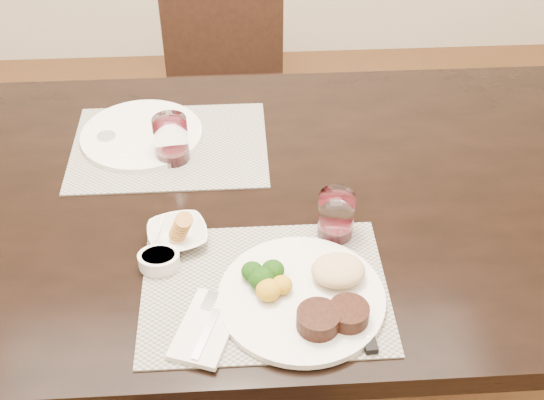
{
  "coord_description": "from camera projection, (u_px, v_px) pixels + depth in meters",
  "views": [
    {
      "loc": [
        0.04,
        -1.14,
        1.71
      ],
      "look_at": [
        0.1,
        -0.11,
        0.82
      ],
      "focal_mm": 45.0,
      "sensor_mm": 36.0,
      "label": 1
    }
  ],
  "objects": [
    {
      "name": "ground_plane",
      "position": [
        235.0,
        390.0,
        1.98
      ],
      "size": [
        4.5,
        4.5,
        0.0
      ],
      "primitive_type": "plane",
      "color": "#493217",
      "rests_on": "ground"
    },
    {
      "name": "dining_table",
      "position": [
        224.0,
        221.0,
        1.54
      ],
      "size": [
        2.0,
        1.0,
        0.75
      ],
      "color": "black",
      "rests_on": "ground"
    },
    {
      "name": "chair_far",
      "position": [
        224.0,
        74.0,
        2.36
      ],
      "size": [
        0.42,
        0.42,
        0.9
      ],
      "color": "black",
      "rests_on": "ground"
    },
    {
      "name": "placemat_near",
      "position": [
        265.0,
        289.0,
        1.28
      ],
      "size": [
        0.46,
        0.34,
        0.0
      ],
      "primitive_type": "cube",
      "color": "gray",
      "rests_on": "dining_table"
    },
    {
      "name": "placemat_far",
      "position": [
        170.0,
        146.0,
        1.62
      ],
      "size": [
        0.46,
        0.34,
        0.0
      ],
      "primitive_type": "cube",
      "color": "gray",
      "rests_on": "dining_table"
    },
    {
      "name": "dinner_plate",
      "position": [
        310.0,
        295.0,
        1.24
      ],
      "size": [
        0.31,
        0.31,
        0.06
      ],
      "rotation": [
        0.0,
        0.0,
        0.0
      ],
      "color": "silver",
      "rests_on": "placemat_near"
    },
    {
      "name": "napkin_fork",
      "position": [
        207.0,
        327.0,
        1.2
      ],
      "size": [
        0.14,
        0.18,
        0.02
      ],
      "rotation": [
        0.0,
        0.0,
        -0.34
      ],
      "color": "silver",
      "rests_on": "placemat_near"
    },
    {
      "name": "steak_knife",
      "position": [
        362.0,
        314.0,
        1.22
      ],
      "size": [
        0.03,
        0.26,
        0.01
      ],
      "rotation": [
        0.0,
        0.0,
        0.07
      ],
      "color": "silver",
      "rests_on": "placemat_near"
    },
    {
      "name": "cracker_bowl",
      "position": [
        178.0,
        235.0,
        1.36
      ],
      "size": [
        0.14,
        0.14,
        0.05
      ],
      "rotation": [
        0.0,
        0.0,
        0.23
      ],
      "color": "silver",
      "rests_on": "placemat_near"
    },
    {
      "name": "sauce_ramekin",
      "position": [
        159.0,
        260.0,
        1.31
      ],
      "size": [
        0.08,
        0.12,
        0.06
      ],
      "rotation": [
        0.0,
        0.0,
        -0.34
      ],
      "color": "silver",
      "rests_on": "placemat_near"
    },
    {
      "name": "wine_glass_near",
      "position": [
        336.0,
        217.0,
        1.36
      ],
      "size": [
        0.07,
        0.07,
        0.1
      ],
      "rotation": [
        0.0,
        0.0,
        -0.22
      ],
      "color": "white",
      "rests_on": "placemat_near"
    },
    {
      "name": "far_plate",
      "position": [
        142.0,
        134.0,
        1.64
      ],
      "size": [
        0.29,
        0.29,
        0.01
      ],
      "primitive_type": "cylinder",
      "color": "silver",
      "rests_on": "placemat_far"
    },
    {
      "name": "wine_glass_far",
      "position": [
        171.0,
        141.0,
        1.55
      ],
      "size": [
        0.08,
        0.08,
        0.11
      ],
      "rotation": [
        0.0,
        0.0,
        0.0
      ],
      "color": "white",
      "rests_on": "placemat_far"
    },
    {
      "name": "salt_cellar",
      "position": [
        107.0,
        139.0,
        1.63
      ],
      "size": [
        0.04,
        0.04,
        0.02
      ],
      "rotation": [
        0.0,
        0.0,
        0.29
      ],
      "color": "white",
      "rests_on": "dining_table"
    }
  ]
}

